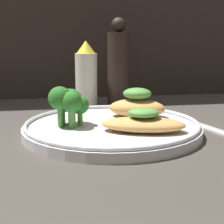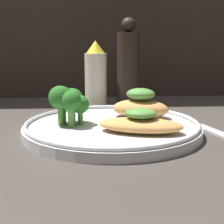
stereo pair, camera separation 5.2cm
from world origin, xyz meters
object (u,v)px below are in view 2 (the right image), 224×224
at_px(broccoli_bunch, 68,101).
at_px(pepper_grinder, 128,68).
at_px(sauce_bottle, 96,77).
at_px(plate, 112,127).

bearing_deg(broccoli_bunch, pepper_grinder, 58.61).
height_order(sauce_bottle, pepper_grinder, pepper_grinder).
relative_size(broccoli_bunch, sauce_bottle, 0.43).
xyz_separation_m(broccoli_bunch, pepper_grinder, (0.11, 0.18, 0.03)).
bearing_deg(sauce_bottle, plate, -83.65).
xyz_separation_m(plate, broccoli_bunch, (-0.07, 0.01, 0.04)).
height_order(broccoli_bunch, sauce_bottle, sauce_bottle).
distance_m(broccoli_bunch, sauce_bottle, 0.19).
height_order(plate, sauce_bottle, sauce_bottle).
bearing_deg(plate, broccoli_bunch, 175.22).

